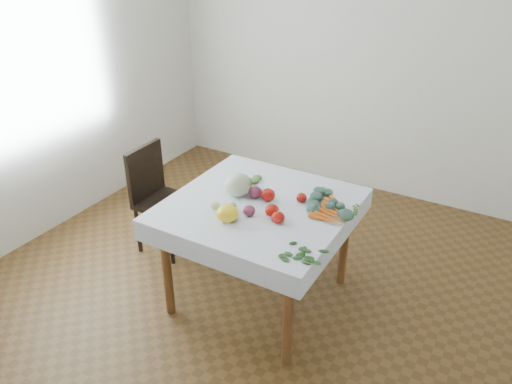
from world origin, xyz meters
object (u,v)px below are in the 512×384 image
Objects in this scene: carrot_bunch at (333,212)px; chair at (157,192)px; table at (259,217)px; cabbage at (238,184)px; heirloom_back at (238,181)px.

chair is at bearing 177.53° from carrot_bunch.
table is at bearing -9.35° from chair.
cabbage reaches higher than heirloom_back.
heirloom_back reaches higher than carrot_bunch.
chair is 2.70× the size of carrot_bunch.
carrot_bunch reaches higher than table.
table is 9.48× the size of heirloom_back.
chair reaches higher than heirloom_back.
table is 0.31m from heirloom_back.
table is at bearing -28.91° from heirloom_back.
heirloom_back is at bearing 151.09° from table.
cabbage is 0.55× the size of carrot_bunch.
table is 5.79× the size of cabbage.
chair reaches higher than table.
cabbage is at bearing -173.20° from carrot_bunch.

